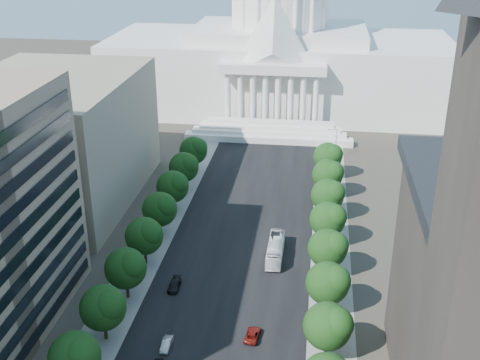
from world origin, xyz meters
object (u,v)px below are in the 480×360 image
at_px(car_silver, 167,344).
at_px(car_red, 252,335).
at_px(city_bus, 275,249).
at_px(car_dark_b, 175,285).

bearing_deg(car_silver, car_red, 17.69).
height_order(car_silver, city_bus, city_bus).
relative_size(car_silver, car_dark_b, 0.82).
bearing_deg(car_silver, city_bus, 63.96).
distance_m(car_red, city_bus, 26.47).
distance_m(car_silver, car_red, 14.17).
distance_m(car_silver, car_dark_b, 16.96).
distance_m(car_red, car_dark_b, 20.47).
bearing_deg(city_bus, car_red, -93.41).
xyz_separation_m(car_silver, car_red, (13.53, 4.21, -0.00)).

